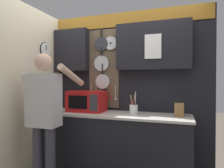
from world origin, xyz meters
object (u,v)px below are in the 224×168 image
object	(u,v)px
microwave	(87,101)
utensil_crock	(134,108)
knife_block	(179,109)
person	(44,111)

from	to	relation	value
microwave	utensil_crock	bearing A→B (deg)	0.02
microwave	utensil_crock	distance (m)	0.71
utensil_crock	microwave	bearing A→B (deg)	-179.98
knife_block	person	xyz separation A→B (m)	(-1.54, -0.67, -0.00)
knife_block	utensil_crock	xyz separation A→B (m)	(-0.60, -0.00, -0.02)
microwave	knife_block	world-z (taller)	microwave
utensil_crock	person	size ratio (longest dim) A/B	0.18
knife_block	person	bearing A→B (deg)	-156.44
microwave	utensil_crock	world-z (taller)	utensil_crock
microwave	utensil_crock	size ratio (longest dim) A/B	1.74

